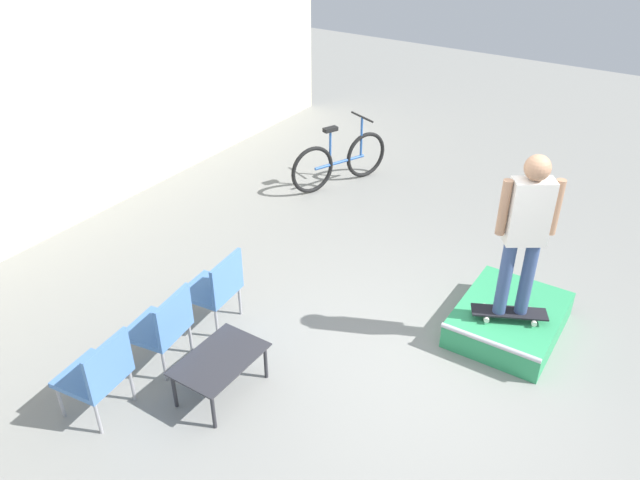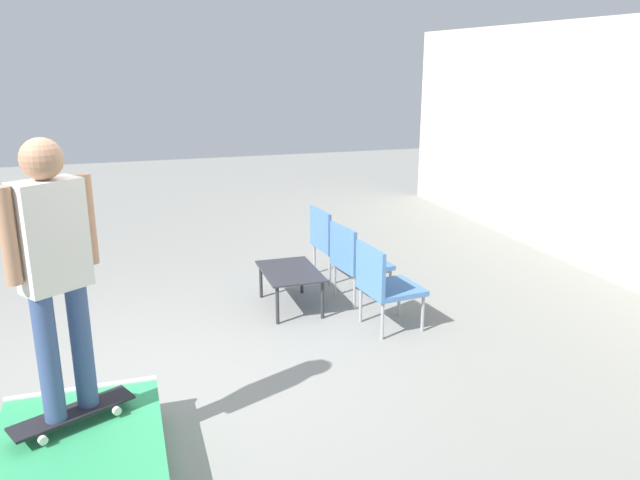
# 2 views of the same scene
# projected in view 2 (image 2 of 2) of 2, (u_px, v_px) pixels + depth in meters

# --- Properties ---
(ground_plane) EXTENTS (24.00, 24.00, 0.00)m
(ground_plane) POSITION_uv_depth(u_px,v_px,m) (173.00, 382.00, 5.07)
(ground_plane) COLOR gray
(skate_ramp_box) EXTENTS (1.32, 1.01, 0.32)m
(skate_ramp_box) POSITION_uv_depth(u_px,v_px,m) (80.00, 461.00, 3.83)
(skate_ramp_box) COLOR #339E60
(skate_ramp_box) RESTS_ON ground_plane
(skateboard_on_ramp) EXTENTS (0.51, 0.77, 0.07)m
(skateboard_on_ramp) POSITION_uv_depth(u_px,v_px,m) (73.00, 413.00, 3.93)
(skateboard_on_ramp) COLOR black
(skateboard_on_ramp) RESTS_ON skate_ramp_box
(person_skater) EXTENTS (0.38, 0.49, 1.72)m
(person_skater) POSITION_uv_depth(u_px,v_px,m) (54.00, 258.00, 3.65)
(person_skater) COLOR #384C7A
(person_skater) RESTS_ON skateboard_on_ramp
(coffee_table) EXTENTS (0.85, 0.57, 0.41)m
(coffee_table) POSITION_uv_depth(u_px,v_px,m) (290.00, 275.00, 6.50)
(coffee_table) COLOR #2D2D33
(coffee_table) RESTS_ON ground_plane
(patio_chair_left) EXTENTS (0.58, 0.58, 0.85)m
(patio_chair_left) POSITION_uv_depth(u_px,v_px,m) (332.00, 240.00, 7.38)
(patio_chair_left) COLOR #99999E
(patio_chair_left) RESTS_ON ground_plane
(patio_chair_center) EXTENTS (0.59, 0.59, 0.85)m
(patio_chair_center) POSITION_uv_depth(u_px,v_px,m) (355.00, 259.00, 6.66)
(patio_chair_center) COLOR #99999E
(patio_chair_center) RESTS_ON ground_plane
(patio_chair_right) EXTENTS (0.57, 0.57, 0.85)m
(patio_chair_right) POSITION_uv_depth(u_px,v_px,m) (384.00, 283.00, 5.96)
(patio_chair_right) COLOR #99999E
(patio_chair_right) RESTS_ON ground_plane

